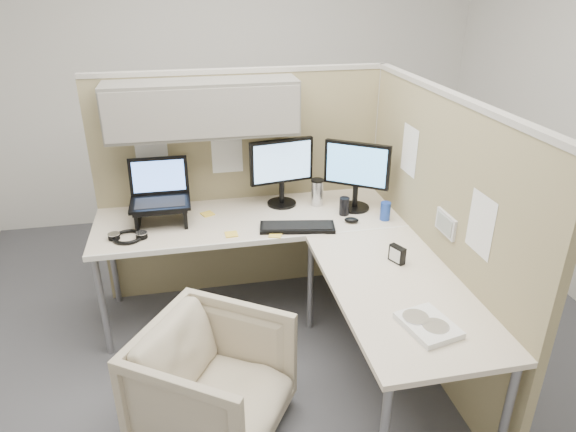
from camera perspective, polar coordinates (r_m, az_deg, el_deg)
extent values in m
plane|color=#424348|center=(3.35, -0.85, -15.25)|extent=(4.50, 4.50, 0.00)
cube|color=#9C8F66|center=(3.70, -5.07, 3.23)|extent=(2.00, 0.05, 1.60)
cube|color=#A8A399|center=(3.48, -5.60, 15.79)|extent=(2.00, 0.06, 0.03)
cube|color=slate|center=(3.35, -9.50, 11.81)|extent=(1.20, 0.34, 0.34)
cube|color=gray|center=(3.18, -9.34, 11.11)|extent=(1.18, 0.01, 0.30)
plane|color=white|center=(3.54, -14.99, 7.50)|extent=(0.26, 0.00, 0.26)
plane|color=white|center=(3.57, -6.80, 7.12)|extent=(0.26, 0.00, 0.26)
cube|color=#9C8F66|center=(3.09, 16.04, -2.27)|extent=(0.05, 2.00, 1.60)
cube|color=#A8A399|center=(2.83, 18.03, 12.56)|extent=(0.06, 2.00, 0.03)
cube|color=#A8A399|center=(3.92, 9.61, 4.29)|extent=(0.06, 0.06, 1.60)
cube|color=silver|center=(2.89, 17.22, -0.85)|extent=(0.02, 0.20, 0.12)
cube|color=gray|center=(2.89, 16.97, -0.87)|extent=(0.00, 0.16, 0.09)
plane|color=white|center=(3.26, 13.34, 7.11)|extent=(0.00, 0.26, 0.26)
plane|color=white|center=(2.61, 20.62, -0.90)|extent=(0.00, 0.26, 0.26)
cube|color=beige|center=(3.40, -4.28, -0.33)|extent=(2.00, 0.68, 0.03)
cube|color=beige|center=(2.72, 12.21, -7.96)|extent=(0.68, 1.30, 0.03)
cube|color=white|center=(3.10, -3.44, -2.96)|extent=(2.00, 0.02, 0.03)
cylinder|color=gray|center=(3.36, -19.87, -9.43)|extent=(0.04, 0.04, 0.70)
cylinder|color=gray|center=(3.85, -18.89, -4.60)|extent=(0.04, 0.04, 0.70)
cylinder|color=gray|center=(2.67, 22.94, -20.40)|extent=(0.04, 0.04, 0.70)
cylinder|color=gray|center=(3.39, 2.51, -7.46)|extent=(0.04, 0.04, 0.70)
imported|color=#B4A58F|center=(2.73, -8.29, -17.35)|extent=(0.89, 0.90, 0.68)
cylinder|color=black|center=(3.57, -0.70, 1.43)|extent=(0.20, 0.20, 0.02)
cylinder|color=black|center=(3.54, -0.71, 2.66)|extent=(0.04, 0.04, 0.15)
cube|color=black|center=(3.46, -0.73, 6.11)|extent=(0.44, 0.11, 0.30)
cube|color=#8BBBF0|center=(3.44, -0.61, 6.01)|extent=(0.40, 0.07, 0.26)
cylinder|color=black|center=(3.54, 7.38, 0.97)|extent=(0.20, 0.20, 0.02)
cylinder|color=black|center=(3.50, 7.46, 2.21)|extent=(0.04, 0.04, 0.15)
cube|color=black|center=(3.42, 7.67, 5.68)|extent=(0.38, 0.28, 0.30)
cube|color=#5DB2FE|center=(3.40, 7.58, 5.58)|extent=(0.33, 0.23, 0.26)
cube|color=black|center=(3.34, -13.97, 1.11)|extent=(0.33, 0.26, 0.02)
cube|color=black|center=(3.38, -16.38, 0.00)|extent=(0.02, 0.24, 0.13)
cube|color=black|center=(3.36, -11.35, 0.43)|extent=(0.02, 0.24, 0.13)
cube|color=black|center=(3.34, -14.00, 1.40)|extent=(0.37, 0.26, 0.02)
cube|color=black|center=(3.43, -14.17, 4.39)|extent=(0.37, 0.06, 0.24)
cube|color=#598CF2|center=(3.43, -14.17, 4.32)|extent=(0.33, 0.04, 0.19)
cube|color=black|center=(3.22, 1.04, -1.26)|extent=(0.49, 0.24, 0.02)
ellipsoid|color=black|center=(3.33, 7.07, -0.45)|extent=(0.11, 0.09, 0.03)
cylinder|color=silver|center=(3.54, 3.25, 2.57)|extent=(0.08, 0.08, 0.18)
cylinder|color=black|center=(3.50, 3.29, 3.99)|extent=(0.09, 0.09, 0.01)
cylinder|color=#1E3FA5|center=(3.38, 10.76, 0.54)|extent=(0.07, 0.07, 0.12)
cylinder|color=black|center=(3.41, 6.27, 1.09)|extent=(0.07, 0.07, 0.12)
cube|color=yellow|center=(3.14, -1.39, -2.11)|extent=(0.10, 0.10, 0.01)
cube|color=yellow|center=(3.17, -6.31, -2.03)|extent=(0.08, 0.08, 0.01)
cube|color=yellow|center=(3.46, -8.94, 0.24)|extent=(0.10, 0.10, 0.01)
torus|color=black|center=(3.25, -17.35, -2.23)|extent=(0.20, 0.20, 0.02)
cylinder|color=black|center=(3.26, -18.77, -2.17)|extent=(0.07, 0.07, 0.03)
cylinder|color=black|center=(3.23, -15.95, -2.08)|extent=(0.07, 0.07, 0.03)
cube|color=white|center=(2.45, 15.31, -11.63)|extent=(0.26, 0.30, 0.03)
cylinder|color=silver|center=(2.42, 16.10, -11.65)|extent=(0.12, 0.12, 0.00)
cylinder|color=silver|center=(2.46, 14.00, -10.78)|extent=(0.12, 0.12, 0.00)
cube|color=black|center=(2.90, 12.03, -4.18)|extent=(0.07, 0.10, 0.10)
cube|color=white|center=(2.89, 11.79, -4.29)|extent=(0.03, 0.07, 0.08)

